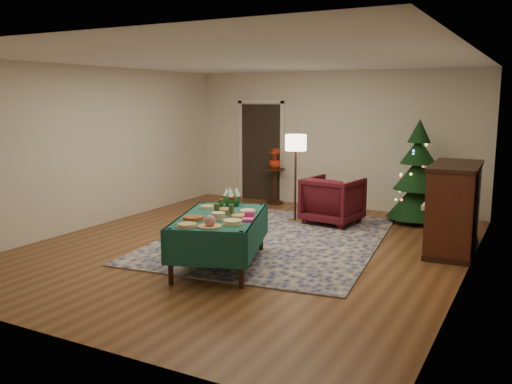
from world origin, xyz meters
The scene contains 25 objects.
room_shell centered at (0.00, 0.00, 1.35)m, with size 7.00×7.00×7.00m.
doorway centered at (-1.60, 3.48, 1.10)m, with size 1.08×0.04×2.16m.
rug centered at (0.12, 0.56, 0.01)m, with size 3.20×4.20×0.02m, color #161D52.
buffet_table centered at (0.12, -0.97, 0.54)m, with size 1.53×1.97×0.68m.
platter_0 centered at (0.11, -1.68, 0.70)m, with size 0.26×0.26×0.04m.
platter_1 centered at (0.36, -1.57, 0.74)m, with size 0.28×0.28×0.15m.
platter_2 centered at (0.52, -1.32, 0.70)m, with size 0.26×0.26×0.06m.
platter_3 centered at (-0.04, -1.34, 0.70)m, with size 0.30×0.30×0.05m.
platter_4 centered at (0.23, -1.19, 0.72)m, with size 0.21×0.21×0.09m.
platter_5 centered at (0.40, -0.96, 0.69)m, with size 0.23×0.23×0.04m.
platter_6 centered at (0.11, -0.83, 0.71)m, with size 0.25×0.25×0.06m.
platter_7 centered at (0.35, -0.64, 0.69)m, with size 0.24×0.24×0.04m.
platter_8 centered at (-0.28, -0.66, 0.69)m, with size 0.21×0.21×0.04m.
goblet_0 centered at (-0.04, -0.68, 0.76)m, with size 0.07×0.07×0.16m.
goblet_1 centered at (0.28, -0.95, 0.76)m, with size 0.07×0.07×0.16m.
goblet_2 centered at (0.09, -1.00, 0.76)m, with size 0.07×0.07×0.16m.
napkin_stack centered at (0.60, -1.09, 0.69)m, with size 0.14×0.14×0.04m, color #E63F93.
gift_box centered at (0.54, -0.93, 0.72)m, with size 0.11×0.11×0.09m, color #D93C84.
centerpiece centered at (-0.08, -0.32, 0.79)m, with size 0.24×0.24×0.28m.
armchair centered at (0.56, 2.04, 0.45)m, with size 0.88×0.83×0.91m, color #4E1019.
floor_lamp centered at (-0.10, 1.93, 1.31)m, with size 0.37×0.37×1.54m.
side_table centered at (-1.13, 3.20, 0.36)m, with size 0.41×0.41×0.73m.
potted_plant centered at (-1.13, 3.20, 0.85)m, with size 0.24×0.43×0.24m, color #B6280D.
christmas_tree centered at (1.82, 2.83, 0.82)m, with size 1.06×1.06×1.82m.
piano centered at (2.67, 1.21, 0.62)m, with size 0.75×1.49×1.26m.
Camera 1 is at (3.74, -6.77, 2.17)m, focal length 38.00 mm.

